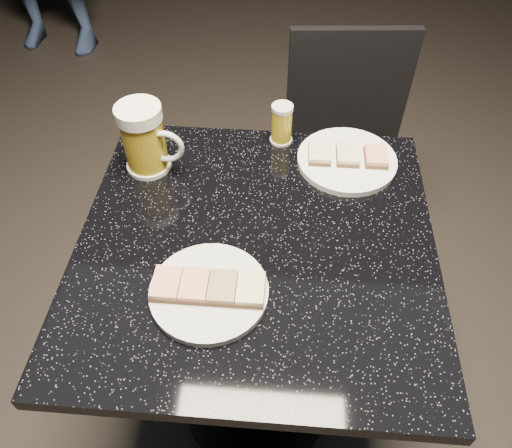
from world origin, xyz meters
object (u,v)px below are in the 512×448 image
Objects in this scene: chair at (345,155)px; beer_tumbler at (282,124)px; beer_mug at (145,139)px; plate_small at (347,160)px; table at (256,308)px; plate_large at (209,292)px.

beer_tumbler is at bearing -126.73° from chair.
beer_tumbler is (0.29, 0.12, -0.03)m from beer_mug.
plate_small is 1.42× the size of beer_mug.
table is (-0.19, -0.25, -0.25)m from plate_small.
plate_small is 0.45m from beer_mug.
chair is at bearing 37.97° from beer_mug.
plate_small is 0.17m from beer_tumbler.
beer_tumbler is at bearing 156.11° from plate_small.
chair is at bearing 53.27° from beer_tumbler.
beer_mug is at bearing 141.93° from table.
plate_small is at bearing 55.39° from plate_large.
beer_tumbler is 0.12× the size of chair.
chair reaches higher than plate_large.
table is 0.62m from chair.
table is at bearing 60.44° from plate_large.
plate_small is at bearing 52.95° from table.
plate_large is 0.95× the size of plate_small.
beer_mug is 1.61× the size of beer_tumbler.
plate_small is (0.26, 0.38, 0.00)m from plate_large.
plate_large is at bearing -103.72° from beer_tumbler.
plate_large and plate_small have the same top height.
beer_tumbler is at bearing 76.28° from plate_large.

